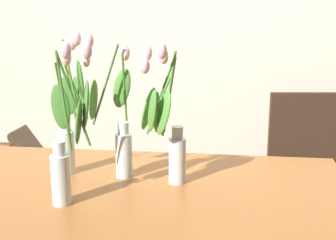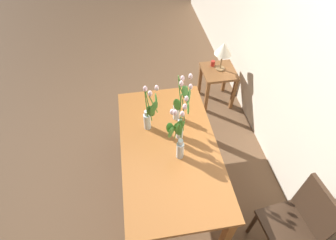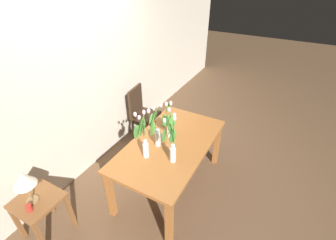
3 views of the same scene
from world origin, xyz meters
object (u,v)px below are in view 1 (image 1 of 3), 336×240
tulip_vase_1 (67,144)px  tulip_vase_2 (119,131)px  tulip_vase_3 (167,130)px  tulip_vase_0 (71,121)px  dining_table (144,210)px  dining_chair (305,165)px

tulip_vase_1 → tulip_vase_2: 0.30m
tulip_vase_2 → tulip_vase_3: 0.21m
tulip_vase_0 → tulip_vase_3: tulip_vase_0 is taller
tulip_vase_1 → tulip_vase_3: tulip_vase_1 is taller
dining_table → dining_chair: size_ratio=1.72×
tulip_vase_3 → dining_chair: (0.70, 0.90, -0.44)m
dining_table → tulip_vase_2: tulip_vase_2 is taller
tulip_vase_1 → dining_chair: 1.57m
tulip_vase_0 → tulip_vase_1: 0.33m
tulip_vase_2 → tulip_vase_3: (0.20, -0.06, 0.03)m
tulip_vase_1 → tulip_vase_3: bearing=32.8°
dining_table → tulip_vase_2: (-0.12, 0.12, 0.28)m
dining_chair → tulip_vase_0: bearing=-144.2°
tulip_vase_3 → dining_chair: tulip_vase_3 is taller
tulip_vase_2 → dining_chair: bearing=43.1°
tulip_vase_0 → dining_chair: bearing=35.8°
tulip_vase_3 → dining_chair: 1.22m
dining_table → tulip_vase_2: size_ratio=2.77×
tulip_vase_0 → tulip_vase_2: bearing=-10.8°
dining_chair → tulip_vase_3: bearing=-127.6°
dining_table → tulip_vase_3: bearing=37.1°
dining_chair → tulip_vase_1: bearing=-132.5°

